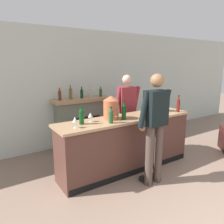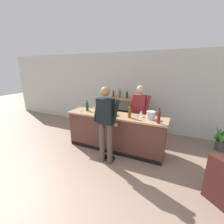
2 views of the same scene
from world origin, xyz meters
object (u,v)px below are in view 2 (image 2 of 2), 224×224
object	(u,v)px
ice_bucket_steel	(151,115)
wine_bottle_burgundy_dark	(159,117)
wine_bottle_cabernet_heavy	(130,112)
wine_bottle_riesling_slim	(97,110)
wine_glass_near_bucket	(138,116)
potted_plant_corner	(222,139)
person_bartender	(139,112)
wine_bottle_merlot_tall	(87,106)
copper_dispenser	(106,105)
wine_bottle_chardonnay_pale	(109,109)
wine_glass_front_left	(94,107)
wine_glass_back_row	(141,112)
person_customer	(106,123)
fireplace_stone	(127,114)
wine_glass_mid_counter	(79,107)

from	to	relation	value
ice_bucket_steel	wine_bottle_burgundy_dark	distance (m)	0.32
ice_bucket_steel	wine_bottle_cabernet_heavy	distance (m)	0.52
wine_bottle_riesling_slim	wine_glass_near_bucket	xyz separation A→B (m)	(1.11, 0.00, -0.02)
wine_bottle_burgundy_dark	potted_plant_corner	bearing A→B (deg)	40.56
person_bartender	wine_bottle_merlot_tall	bearing A→B (deg)	-155.70
potted_plant_corner	wine_glass_near_bucket	distance (m)	2.54
wine_bottle_riesling_slim	wine_bottle_burgundy_dark	size ratio (longest dim) A/B	0.79
copper_dispenser	wine_bottle_cabernet_heavy	distance (m)	0.75
wine_bottle_riesling_slim	wine_bottle_burgundy_dark	world-z (taller)	wine_bottle_burgundy_dark
copper_dispenser	wine_bottle_chardonnay_pale	xyz separation A→B (m)	(0.17, -0.15, -0.06)
copper_dispenser	ice_bucket_steel	xyz separation A→B (m)	(1.24, -0.03, -0.11)
wine_glass_front_left	wine_glass_near_bucket	distance (m)	1.38
wine_bottle_riesling_slim	wine_glass_near_bucket	distance (m)	1.12
copper_dispenser	wine_bottle_riesling_slim	bearing A→B (deg)	-123.50
wine_glass_front_left	wine_glass_near_bucket	size ratio (longest dim) A/B	1.05
wine_bottle_chardonnay_pale	wine_glass_near_bucket	world-z (taller)	wine_bottle_chardonnay_pale
person_bartender	wine_bottle_merlot_tall	world-z (taller)	person_bartender
wine_glass_front_left	person_bartender	bearing A→B (deg)	25.39
wine_glass_back_row	ice_bucket_steel	bearing A→B (deg)	-14.72
wine_glass_back_row	person_customer	bearing A→B (deg)	-128.87
person_customer	wine_bottle_cabernet_heavy	distance (m)	0.70
potted_plant_corner	wine_bottle_chardonnay_pale	world-z (taller)	wine_bottle_chardonnay_pale
wine_bottle_cabernet_heavy	wine_bottle_riesling_slim	size ratio (longest dim) A/B	1.23
person_bartender	wine_bottle_riesling_slim	distance (m)	1.27
potted_plant_corner	wine_glass_front_left	distance (m)	3.63
fireplace_stone	wine_glass_mid_counter	bearing A→B (deg)	-118.69
wine_bottle_cabernet_heavy	fireplace_stone	bearing A→B (deg)	110.92
potted_plant_corner	wine_glass_near_bucket	world-z (taller)	wine_glass_near_bucket
potted_plant_corner	ice_bucket_steel	size ratio (longest dim) A/B	3.34
wine_bottle_merlot_tall	person_bartender	bearing A→B (deg)	24.30
wine_bottle_chardonnay_pale	wine_glass_back_row	bearing A→B (deg)	13.45
person_bartender	wine_bottle_merlot_tall	xyz separation A→B (m)	(-1.38, -0.62, 0.18)
wine_bottle_riesling_slim	wine_glass_back_row	bearing A→B (deg)	13.44
wine_glass_mid_counter	person_bartender	bearing A→B (deg)	26.08
person_bartender	wine_bottle_riesling_slim	xyz separation A→B (m)	(-0.95, -0.82, 0.17)
potted_plant_corner	wine_bottle_riesling_slim	bearing A→B (deg)	-157.58
wine_bottle_chardonnay_pale	copper_dispenser	bearing A→B (deg)	137.99
person_customer	wine_glass_mid_counter	size ratio (longest dim) A/B	10.39
person_bartender	copper_dispenser	xyz separation A→B (m)	(-0.80, -0.59, 0.25)
wine_bottle_burgundy_dark	wine_bottle_riesling_slim	bearing A→B (deg)	178.97
fireplace_stone	person_customer	size ratio (longest dim) A/B	0.82
copper_dispenser	wine_bottle_burgundy_dark	world-z (taller)	copper_dispenser
wine_bottle_cabernet_heavy	wine_glass_front_left	world-z (taller)	wine_bottle_cabernet_heavy
person_bartender	wine_bottle_chardonnay_pale	world-z (taller)	person_bartender
wine_bottle_burgundy_dark	wine_bottle_chardonnay_pale	world-z (taller)	wine_bottle_burgundy_dark
person_bartender	wine_glass_mid_counter	xyz separation A→B (m)	(-1.55, -0.76, 0.17)
wine_bottle_cabernet_heavy	wine_glass_mid_counter	distance (m)	1.49
fireplace_stone	potted_plant_corner	bearing A→B (deg)	-7.47
fireplace_stone	wine_glass_mid_counter	distance (m)	1.91
wine_glass_back_row	wine_bottle_cabernet_heavy	bearing A→B (deg)	-143.94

